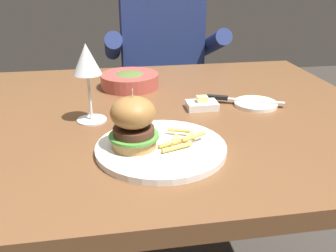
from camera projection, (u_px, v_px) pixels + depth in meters
dining_table at (172, 140)px, 1.05m from camera, size 1.13×0.97×0.74m
main_plate at (161, 148)px, 0.79m from camera, size 0.28×0.28×0.01m
burger_sandwich at (133, 123)px, 0.76m from camera, size 0.10×0.10×0.13m
fries_pile at (181, 139)px, 0.80m from camera, size 0.11×0.10×0.02m
wine_glass at (87, 63)px, 0.89m from camera, size 0.07×0.07×0.20m
bread_plate at (256, 104)px, 1.05m from camera, size 0.12×0.12×0.01m
table_knife at (238, 99)px, 1.06m from camera, size 0.21×0.10×0.01m
butter_dish at (202, 105)px, 1.02m from camera, size 0.08×0.06×0.04m
soup_bowl at (130, 80)px, 1.20m from camera, size 0.18×0.18×0.05m
diner_person at (162, 87)px, 1.79m from camera, size 0.51×0.36×1.18m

